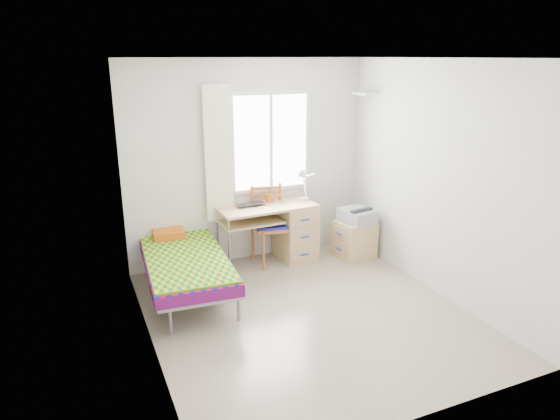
{
  "coord_description": "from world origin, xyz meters",
  "views": [
    {
      "loc": [
        -2.14,
        -4.21,
        2.62
      ],
      "look_at": [
        -0.08,
        0.55,
        1.01
      ],
      "focal_mm": 32.0,
      "sensor_mm": 36.0,
      "label": 1
    }
  ],
  "objects_px": {
    "desk": "(290,229)",
    "chair": "(271,220)",
    "cabinet": "(355,239)",
    "printer": "(357,215)",
    "bed": "(183,259)"
  },
  "relations": [
    {
      "from": "chair",
      "to": "printer",
      "type": "distance_m",
      "value": 1.14
    },
    {
      "from": "bed",
      "to": "cabinet",
      "type": "distance_m",
      "value": 2.34
    },
    {
      "from": "chair",
      "to": "printer",
      "type": "xyz_separation_m",
      "value": [
        1.08,
        -0.37,
        0.03
      ]
    },
    {
      "from": "cabinet",
      "to": "printer",
      "type": "height_order",
      "value": "printer"
    },
    {
      "from": "desk",
      "to": "printer",
      "type": "bearing_deg",
      "value": -24.23
    },
    {
      "from": "bed",
      "to": "desk",
      "type": "height_order",
      "value": "bed"
    },
    {
      "from": "cabinet",
      "to": "desk",
      "type": "bearing_deg",
      "value": 153.43
    },
    {
      "from": "printer",
      "to": "desk",
      "type": "bearing_deg",
      "value": 148.73
    },
    {
      "from": "desk",
      "to": "chair",
      "type": "distance_m",
      "value": 0.3
    },
    {
      "from": "chair",
      "to": "cabinet",
      "type": "xyz_separation_m",
      "value": [
        1.07,
        -0.34,
        -0.31
      ]
    },
    {
      "from": "bed",
      "to": "chair",
      "type": "distance_m",
      "value": 1.34
    },
    {
      "from": "desk",
      "to": "printer",
      "type": "relative_size",
      "value": 2.65
    },
    {
      "from": "desk",
      "to": "chair",
      "type": "bearing_deg",
      "value": 168.98
    },
    {
      "from": "chair",
      "to": "desk",
      "type": "bearing_deg",
      "value": 4.07
    },
    {
      "from": "chair",
      "to": "cabinet",
      "type": "height_order",
      "value": "chair"
    }
  ]
}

